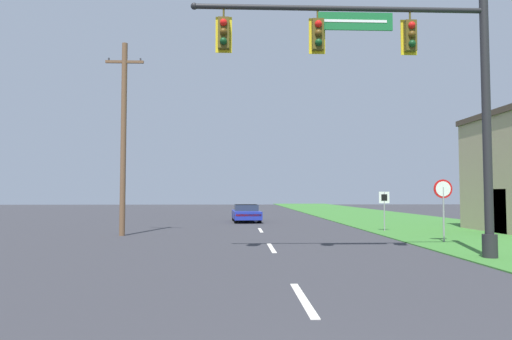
{
  "coord_description": "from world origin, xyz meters",
  "views": [
    {
      "loc": [
        -1.22,
        -2.58,
        1.97
      ],
      "look_at": [
        0.0,
        28.07,
        3.56
      ],
      "focal_mm": 32.0,
      "sensor_mm": 36.0,
      "label": 1
    }
  ],
  "objects_px": {
    "signal_mast": "(408,83)",
    "utility_pole_near": "(124,135)",
    "stop_sign": "(443,196)",
    "route_sign_post": "(384,202)",
    "car_ahead": "(246,213)"
  },
  "relations": [
    {
      "from": "signal_mast",
      "to": "utility_pole_near",
      "type": "xyz_separation_m",
      "value": [
        -10.63,
        8.13,
        -0.6
      ]
    },
    {
      "from": "signal_mast",
      "to": "car_ahead",
      "type": "xyz_separation_m",
      "value": [
        -4.63,
        18.53,
        -4.73
      ]
    },
    {
      "from": "signal_mast",
      "to": "stop_sign",
      "type": "bearing_deg",
      "value": 55.71
    },
    {
      "from": "signal_mast",
      "to": "route_sign_post",
      "type": "xyz_separation_m",
      "value": [
        2.41,
        9.9,
        -3.81
      ]
    },
    {
      "from": "stop_sign",
      "to": "car_ahead",
      "type": "bearing_deg",
      "value": 118.76
    },
    {
      "from": "car_ahead",
      "to": "utility_pole_near",
      "type": "height_order",
      "value": "utility_pole_near"
    },
    {
      "from": "car_ahead",
      "to": "stop_sign",
      "type": "bearing_deg",
      "value": -61.24
    },
    {
      "from": "route_sign_post",
      "to": "signal_mast",
      "type": "bearing_deg",
      "value": -103.68
    },
    {
      "from": "car_ahead",
      "to": "signal_mast",
      "type": "bearing_deg",
      "value": -75.98
    },
    {
      "from": "signal_mast",
      "to": "route_sign_post",
      "type": "height_order",
      "value": "signal_mast"
    },
    {
      "from": "car_ahead",
      "to": "utility_pole_near",
      "type": "relative_size",
      "value": 0.51
    },
    {
      "from": "stop_sign",
      "to": "route_sign_post",
      "type": "bearing_deg",
      "value": 97.0
    },
    {
      "from": "signal_mast",
      "to": "route_sign_post",
      "type": "bearing_deg",
      "value": 76.32
    },
    {
      "from": "stop_sign",
      "to": "utility_pole_near",
      "type": "xyz_separation_m",
      "value": [
        -13.7,
        3.62,
        2.87
      ]
    },
    {
      "from": "signal_mast",
      "to": "route_sign_post",
      "type": "relative_size",
      "value": 4.57
    }
  ]
}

